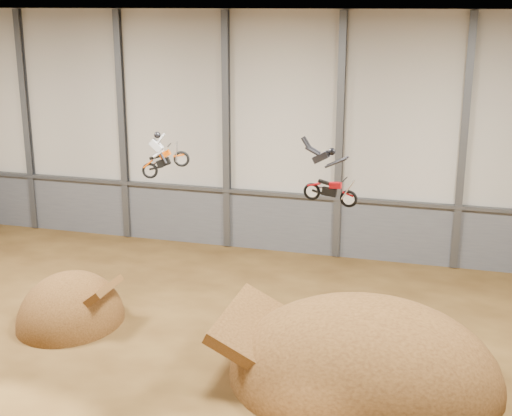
# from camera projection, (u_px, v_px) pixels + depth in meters

# --- Properties ---
(floor) EXTENTS (40.00, 40.00, 0.00)m
(floor) POSITION_uv_depth(u_px,v_px,m) (192.00, 368.00, 28.96)
(floor) COLOR #432B12
(floor) RESTS_ON ground
(back_wall) EXTENTS (40.00, 0.10, 14.00)m
(back_wall) POSITION_uv_depth(u_px,v_px,m) (283.00, 135.00, 40.87)
(back_wall) COLOR beige
(back_wall) RESTS_ON ground
(ceiling) EXTENTS (40.00, 40.00, 0.00)m
(ceiling) POSITION_uv_depth(u_px,v_px,m) (182.00, 12.00, 25.07)
(ceiling) COLOR black
(ceiling) RESTS_ON back_wall
(lower_band_back) EXTENTS (39.80, 0.18, 3.50)m
(lower_band_back) POSITION_uv_depth(u_px,v_px,m) (281.00, 223.00, 42.23)
(lower_band_back) COLOR #55565C
(lower_band_back) RESTS_ON ground
(steel_rail) EXTENTS (39.80, 0.35, 0.20)m
(steel_rail) POSITION_uv_depth(u_px,v_px,m) (281.00, 194.00, 41.59)
(steel_rail) COLOR #47494F
(steel_rail) RESTS_ON lower_band_back
(steel_column_0) EXTENTS (0.40, 0.36, 13.90)m
(steel_column_0) POSITION_uv_depth(u_px,v_px,m) (27.00, 123.00, 45.10)
(steel_column_0) COLOR #47494F
(steel_column_0) RESTS_ON ground
(steel_column_1) EXTENTS (0.40, 0.36, 13.90)m
(steel_column_1) POSITION_uv_depth(u_px,v_px,m) (123.00, 127.00, 43.33)
(steel_column_1) COLOR #47494F
(steel_column_1) RESTS_ON ground
(steel_column_2) EXTENTS (0.40, 0.36, 13.90)m
(steel_column_2) POSITION_uv_depth(u_px,v_px,m) (226.00, 133.00, 41.57)
(steel_column_2) COLOR #47494F
(steel_column_2) RESTS_ON ground
(steel_column_3) EXTENTS (0.40, 0.36, 13.90)m
(steel_column_3) POSITION_uv_depth(u_px,v_px,m) (340.00, 139.00, 39.80)
(steel_column_3) COLOR #47494F
(steel_column_3) RESTS_ON ground
(steel_column_4) EXTENTS (0.40, 0.36, 13.90)m
(steel_column_4) POSITION_uv_depth(u_px,v_px,m) (463.00, 145.00, 38.03)
(steel_column_4) COLOR #47494F
(steel_column_4) RESTS_ON ground
(takeoff_ramp) EXTENTS (4.76, 5.49, 4.76)m
(takeoff_ramp) POSITION_uv_depth(u_px,v_px,m) (71.00, 322.00, 33.16)
(takeoff_ramp) COLOR #422610
(takeoff_ramp) RESTS_ON ground
(landing_ramp) EXTENTS (10.78, 9.54, 6.22)m
(landing_ramp) POSITION_uv_depth(u_px,v_px,m) (364.00, 379.00, 28.17)
(landing_ramp) COLOR #422610
(landing_ramp) RESTS_ON ground
(fmx_rider_a) EXTENTS (2.92, 1.43, 2.68)m
(fmx_rider_a) POSITION_uv_depth(u_px,v_px,m) (168.00, 150.00, 31.25)
(fmx_rider_a) COLOR #D64B00
(fmx_rider_b) EXTENTS (3.08, 0.98, 2.69)m
(fmx_rider_b) POSITION_uv_depth(u_px,v_px,m) (330.00, 173.00, 26.81)
(fmx_rider_b) COLOR #B9060D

